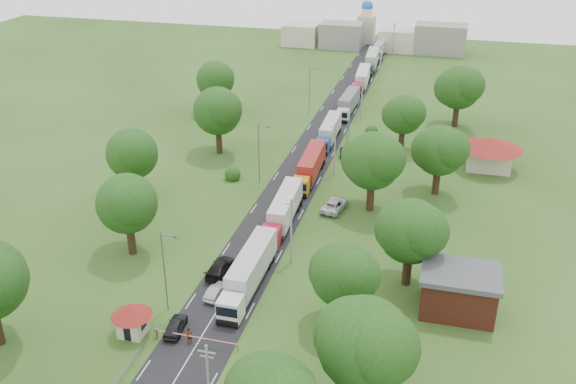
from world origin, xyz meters
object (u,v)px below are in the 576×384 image
(boom_barrier, at_px, (184,336))
(info_sign, at_px, (348,129))
(truck_0, at_px, (249,271))
(car_lane_front, at_px, (175,326))
(guard_booth, at_px, (132,317))
(pedestrian_near, at_px, (189,336))
(car_lane_mid, at_px, (217,291))

(boom_barrier, relative_size, info_sign, 2.25)
(boom_barrier, height_order, truck_0, truck_0)
(info_sign, distance_m, car_lane_front, 59.11)
(guard_booth, xyz_separation_m, truck_0, (9.32, 11.43, 0.11))
(boom_barrier, xyz_separation_m, truck_0, (3.48, 11.43, 1.39))
(info_sign, bearing_deg, boom_barrier, -96.24)
(car_lane_front, height_order, pedestrian_near, pedestrian_near)
(info_sign, distance_m, car_lane_mid, 51.72)
(truck_0, distance_m, car_lane_front, 11.28)
(guard_booth, distance_m, pedestrian_near, 6.53)
(guard_booth, distance_m, info_sign, 61.27)
(car_lane_mid, bearing_deg, guard_booth, 62.22)
(guard_booth, relative_size, pedestrian_near, 2.51)
(guard_booth, height_order, truck_0, truck_0)
(guard_booth, distance_m, truck_0, 14.75)
(car_lane_front, relative_size, pedestrian_near, 2.50)
(truck_0, bearing_deg, boom_barrier, -106.91)
(info_sign, relative_size, truck_0, 0.26)
(guard_booth, bearing_deg, truck_0, 50.82)
(car_lane_front, bearing_deg, boom_barrier, 130.78)
(car_lane_front, bearing_deg, info_sign, -104.80)
(boom_barrier, height_order, info_sign, info_sign)
(guard_booth, bearing_deg, car_lane_mid, 54.56)
(guard_booth, distance_m, car_lane_mid, 10.79)
(boom_barrier, xyz_separation_m, car_lane_front, (-1.64, 1.50, -0.14))
(guard_booth, height_order, car_lane_mid, guard_booth)
(car_lane_front, bearing_deg, truck_0, -124.08)
(info_sign, distance_m, pedestrian_near, 60.22)
(truck_0, bearing_deg, info_sign, 86.37)
(truck_0, distance_m, car_lane_mid, 4.44)
(pedestrian_near, bearing_deg, boom_barrier, 148.40)
(boom_barrier, distance_m, car_lane_mid, 8.72)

